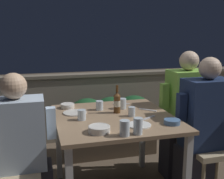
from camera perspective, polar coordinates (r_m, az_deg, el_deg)
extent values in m
cube|color=gray|center=(3.89, -5.40, -3.74)|extent=(9.00, 0.14, 0.88)
cube|color=#706656|center=(3.79, -5.53, 2.94)|extent=(9.00, 0.18, 0.04)
cube|color=#937556|center=(2.43, 0.49, -5.80)|extent=(1.00, 1.04, 0.03)
cube|color=silver|center=(2.34, 14.97, -17.00)|extent=(0.05, 0.05, 0.73)
cube|color=silver|center=(2.92, -10.79, -10.80)|extent=(0.05, 0.05, 0.73)
cube|color=silver|center=(3.11, 6.21, -9.24)|extent=(0.05, 0.05, 0.73)
cube|color=brown|center=(3.50, -0.15, -10.62)|extent=(1.05, 0.36, 0.28)
ellipsoid|color=#194723|center=(3.33, -5.00, -5.64)|extent=(0.47, 0.47, 0.45)
ellipsoid|color=#194723|center=(3.39, -0.15, -5.28)|extent=(0.47, 0.47, 0.45)
ellipsoid|color=#194723|center=(3.47, 4.48, -4.89)|extent=(0.47, 0.47, 0.45)
cube|color=tan|center=(2.33, -20.05, -15.33)|extent=(0.45, 0.45, 0.05)
cube|color=silver|center=(2.21, -18.76, -8.54)|extent=(0.41, 0.26, 0.53)
cube|color=silver|center=(2.18, -12.27, -6.64)|extent=(0.07, 0.07, 0.24)
sphere|color=tan|center=(2.11, -19.40, 0.66)|extent=(0.19, 0.19, 0.19)
cube|color=tan|center=(2.63, -19.97, -12.03)|extent=(0.45, 0.45, 0.05)
cylinder|color=#9E8966|center=(2.90, -15.36, -14.58)|extent=(0.03, 0.03, 0.42)
cube|color=tan|center=(2.74, 19.48, -11.08)|extent=(0.45, 0.45, 0.05)
cylinder|color=#9E8966|center=(2.89, 13.60, -14.60)|extent=(0.03, 0.03, 0.42)
cylinder|color=#9E8966|center=(3.08, 20.15, -13.26)|extent=(0.03, 0.03, 0.42)
cube|color=#282833|center=(2.74, 16.13, -15.69)|extent=(0.29, 0.23, 0.47)
cube|color=navy|center=(2.59, 18.70, -4.63)|extent=(0.41, 0.26, 0.61)
cube|color=navy|center=(2.44, 13.92, -3.55)|extent=(0.07, 0.07, 0.24)
sphere|color=beige|center=(2.51, 19.30, 4.11)|extent=(0.19, 0.19, 0.19)
cube|color=tan|center=(3.04, 15.78, -8.55)|extent=(0.45, 0.45, 0.05)
cube|color=tan|center=(3.07, 19.25, -3.77)|extent=(0.06, 0.45, 0.44)
cylinder|color=#9E8966|center=(2.88, 14.11, -14.67)|extent=(0.03, 0.03, 0.42)
cylinder|color=#9E8966|center=(3.08, 20.64, -13.31)|extent=(0.03, 0.03, 0.42)
cylinder|color=#9E8966|center=(3.19, 10.64, -11.79)|extent=(0.03, 0.03, 0.42)
cylinder|color=#9E8966|center=(3.37, 16.73, -10.80)|extent=(0.03, 0.03, 0.42)
cube|color=#282833|center=(3.04, 12.73, -12.66)|extent=(0.26, 0.23, 0.47)
cube|color=#8CCC4C|center=(2.90, 14.96, -2.41)|extent=(0.37, 0.26, 0.63)
cube|color=#8CCC4C|center=(2.77, 10.56, -1.27)|extent=(0.07, 0.07, 0.24)
sphere|color=beige|center=(2.83, 15.40, 5.66)|extent=(0.19, 0.19, 0.19)
cylinder|color=brown|center=(2.51, 1.02, -3.02)|extent=(0.06, 0.06, 0.16)
cylinder|color=beige|center=(2.50, 1.02, -2.85)|extent=(0.06, 0.06, 0.05)
cone|color=brown|center=(2.48, 1.03, -0.95)|extent=(0.06, 0.06, 0.03)
cylinder|color=brown|center=(2.47, 1.04, 0.13)|extent=(0.02, 0.02, 0.07)
cylinder|color=silver|center=(2.53, -7.55, -4.68)|extent=(0.21, 0.21, 0.01)
cylinder|color=white|center=(2.20, 5.50, -7.18)|extent=(0.19, 0.19, 0.01)
cylinder|color=silver|center=(2.05, -2.61, -8.06)|extent=(0.16, 0.16, 0.05)
torus|color=silver|center=(2.04, -2.61, -7.55)|extent=(0.16, 0.16, 0.01)
cylinder|color=silver|center=(2.71, -9.03, -3.30)|extent=(0.13, 0.13, 0.04)
torus|color=silver|center=(2.71, -9.05, -2.97)|extent=(0.13, 0.13, 0.01)
cylinder|color=#4C709E|center=(2.27, 12.10, -6.42)|extent=(0.13, 0.13, 0.04)
torus|color=#4C709E|center=(2.27, 12.11, -6.08)|extent=(0.13, 0.13, 0.01)
cylinder|color=silver|center=(2.33, -6.17, -5.16)|extent=(0.07, 0.07, 0.09)
cylinder|color=silver|center=(2.01, 5.29, -7.41)|extent=(0.07, 0.07, 0.12)
cylinder|color=silver|center=(2.65, 2.09, -2.87)|extent=(0.08, 0.08, 0.10)
cylinder|color=silver|center=(1.97, 2.59, -7.84)|extent=(0.07, 0.07, 0.11)
cylinder|color=silver|center=(2.61, -2.55, -3.24)|extent=(0.07, 0.07, 0.08)
cylinder|color=silver|center=(2.42, 4.03, -4.49)|extent=(0.06, 0.06, 0.08)
cube|color=silver|center=(2.81, 1.90, -2.93)|extent=(0.17, 0.08, 0.01)
cube|color=silver|center=(2.39, 7.40, -5.74)|extent=(0.16, 0.10, 0.01)
cube|color=silver|center=(2.62, 7.30, -4.13)|extent=(0.13, 0.13, 0.01)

